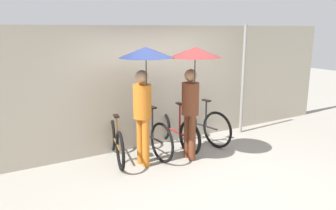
{
  "coord_description": "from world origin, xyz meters",
  "views": [
    {
      "loc": [
        -3.05,
        -4.14,
        2.43
      ],
      "look_at": [
        0.0,
        1.13,
        1.0
      ],
      "focal_mm": 35.0,
      "sensor_mm": 36.0,
      "label": 1
    }
  ],
  "objects_px": {
    "parked_bicycle_2": "(175,130)",
    "pedestrian_center": "(193,75)",
    "parked_bicycle_0": "(116,141)",
    "pedestrian_leading": "(144,77)",
    "parked_bicycle_1": "(148,134)",
    "parked_bicycle_3": "(200,124)"
  },
  "relations": [
    {
      "from": "parked_bicycle_2",
      "to": "pedestrian_center",
      "type": "relative_size",
      "value": 0.83
    },
    {
      "from": "parked_bicycle_0",
      "to": "pedestrian_leading",
      "type": "distance_m",
      "value": 1.43
    },
    {
      "from": "parked_bicycle_1",
      "to": "parked_bicycle_2",
      "type": "relative_size",
      "value": 1.0
    },
    {
      "from": "parked_bicycle_2",
      "to": "pedestrian_leading",
      "type": "xyz_separation_m",
      "value": [
        -0.96,
        -0.59,
        1.27
      ]
    },
    {
      "from": "pedestrian_center",
      "to": "pedestrian_leading",
      "type": "bearing_deg",
      "value": -8.94
    },
    {
      "from": "pedestrian_leading",
      "to": "pedestrian_center",
      "type": "relative_size",
      "value": 1.01
    },
    {
      "from": "parked_bicycle_1",
      "to": "pedestrian_leading",
      "type": "height_order",
      "value": "pedestrian_leading"
    },
    {
      "from": "pedestrian_leading",
      "to": "parked_bicycle_2",
      "type": "bearing_deg",
      "value": -155.65
    },
    {
      "from": "parked_bicycle_1",
      "to": "pedestrian_leading",
      "type": "xyz_separation_m",
      "value": [
        -0.31,
        -0.53,
        1.23
      ]
    },
    {
      "from": "pedestrian_center",
      "to": "parked_bicycle_1",
      "type": "bearing_deg",
      "value": -48.53
    },
    {
      "from": "parked_bicycle_1",
      "to": "parked_bicycle_3",
      "type": "xyz_separation_m",
      "value": [
        1.3,
        0.08,
        0.0
      ]
    },
    {
      "from": "parked_bicycle_0",
      "to": "pedestrian_leading",
      "type": "relative_size",
      "value": 0.79
    },
    {
      "from": "parked_bicycle_1",
      "to": "parked_bicycle_2",
      "type": "bearing_deg",
      "value": -88.71
    },
    {
      "from": "parked_bicycle_1",
      "to": "pedestrian_leading",
      "type": "distance_m",
      "value": 1.38
    },
    {
      "from": "pedestrian_center",
      "to": "parked_bicycle_0",
      "type": "bearing_deg",
      "value": -29.2
    },
    {
      "from": "pedestrian_leading",
      "to": "pedestrian_center",
      "type": "distance_m",
      "value": 0.89
    },
    {
      "from": "parked_bicycle_3",
      "to": "pedestrian_leading",
      "type": "relative_size",
      "value": 0.81
    },
    {
      "from": "parked_bicycle_0",
      "to": "parked_bicycle_3",
      "type": "distance_m",
      "value": 1.96
    },
    {
      "from": "pedestrian_center",
      "to": "parked_bicycle_3",
      "type": "bearing_deg",
      "value": -130.22
    },
    {
      "from": "pedestrian_leading",
      "to": "parked_bicycle_3",
      "type": "bearing_deg",
      "value": -166.61
    },
    {
      "from": "parked_bicycle_2",
      "to": "pedestrian_leading",
      "type": "distance_m",
      "value": 1.69
    },
    {
      "from": "parked_bicycle_3",
      "to": "pedestrian_center",
      "type": "height_order",
      "value": "pedestrian_center"
    }
  ]
}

